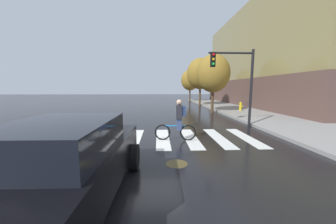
{
  "coord_description": "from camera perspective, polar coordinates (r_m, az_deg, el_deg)",
  "views": [
    {
      "loc": [
        0.26,
        -7.65,
        2.14
      ],
      "look_at": [
        0.66,
        0.46,
        1.09
      ],
      "focal_mm": 19.54,
      "sensor_mm": 36.0,
      "label": 1
    }
  ],
  "objects": [
    {
      "name": "corner_building",
      "position": [
        28.29,
        37.15,
        13.01
      ],
      "size": [
        16.61,
        23.83,
        11.36
      ],
      "color": "brown",
      "rests_on": "ground"
    },
    {
      "name": "fire_hydrant",
      "position": [
        17.73,
        21.67,
        1.66
      ],
      "size": [
        0.33,
        0.22,
        0.78
      ],
      "color": "gold",
      "rests_on": "sidewalk"
    },
    {
      "name": "crosswalk_stripes",
      "position": [
        7.95,
        -6.05,
        -8.22
      ],
      "size": [
        9.02,
        3.21,
        0.01
      ],
      "color": "silver",
      "rests_on": "ground"
    },
    {
      "name": "traffic_light_near",
      "position": [
        10.69,
        20.68,
        10.79
      ],
      "size": [
        2.47,
        0.28,
        4.2
      ],
      "color": "black",
      "rests_on": "ground"
    },
    {
      "name": "sedan_near",
      "position": [
        3.82,
        -29.45,
        -13.8
      ],
      "size": [
        2.24,
        4.64,
        1.59
      ],
      "color": "black",
      "rests_on": "ground"
    },
    {
      "name": "street_tree_near",
      "position": [
        16.51,
        13.92,
        11.57
      ],
      "size": [
        2.84,
        2.84,
        5.05
      ],
      "color": "#4C3823",
      "rests_on": "ground"
    },
    {
      "name": "street_tree_mid",
      "position": [
        22.79,
        10.06,
        11.66
      ],
      "size": [
        3.23,
        3.23,
        5.75
      ],
      "color": "#4C3823",
      "rests_on": "ground"
    },
    {
      "name": "cyclist",
      "position": [
        7.48,
        3.24,
        -2.6
      ],
      "size": [
        1.71,
        0.38,
        1.69
      ],
      "color": "black",
      "rests_on": "ground"
    },
    {
      "name": "street_tree_far",
      "position": [
        30.12,
        6.89,
        9.82
      ],
      "size": [
        2.87,
        2.87,
        5.11
      ],
      "color": "#4C3823",
      "rests_on": "ground"
    },
    {
      "name": "ground_plane",
      "position": [
        7.94,
        -4.65,
        -8.26
      ],
      "size": [
        120.0,
        120.0,
        0.0
      ],
      "primitive_type": "plane",
      "color": "black"
    },
    {
      "name": "manhole_cover",
      "position": [
        5.43,
        2.69,
        -15.78
      ],
      "size": [
        0.64,
        0.64,
        0.01
      ],
      "primitive_type": "cylinder",
      "color": "#473D1E",
      "rests_on": "ground"
    }
  ]
}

